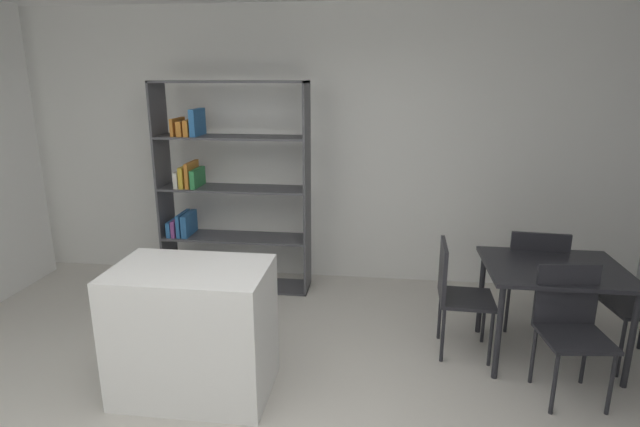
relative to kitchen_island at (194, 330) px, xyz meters
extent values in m
cube|color=white|center=(0.42, 2.23, 0.96)|extent=(6.99, 0.06, 2.83)
cube|color=white|center=(0.00, 0.00, 0.00)|extent=(1.03, 0.67, 0.91)
cube|color=#4C4C51|center=(-0.96, 1.81, 0.59)|extent=(0.02, 0.38, 2.09)
cube|color=#4C4C51|center=(0.51, 1.81, 0.59)|extent=(0.02, 0.38, 2.09)
cube|color=#4C4C51|center=(-0.23, 1.81, 1.62)|extent=(1.50, 0.38, 0.02)
cube|color=#4C4C51|center=(-0.23, 1.81, -0.45)|extent=(1.50, 0.38, 0.02)
cube|color=#4C4C51|center=(-0.23, 1.81, 0.08)|extent=(1.45, 0.38, 0.02)
cube|color=#4C4C51|center=(-0.23, 1.81, 0.59)|extent=(1.45, 0.38, 0.02)
cube|color=#4C4C51|center=(-0.23, 1.81, 1.10)|extent=(1.45, 0.38, 0.02)
cube|color=#2D6BAD|center=(-0.78, 1.81, -0.31)|extent=(0.05, 0.32, 0.25)
cube|color=silver|center=(-0.73, 1.81, -0.34)|extent=(0.03, 0.32, 0.19)
cube|color=#2D6BAD|center=(-0.89, 1.81, 0.16)|extent=(0.04, 0.32, 0.15)
cube|color=#8E4793|center=(-0.84, 1.81, 0.17)|extent=(0.04, 0.32, 0.17)
cube|color=#2D6BAD|center=(-0.79, 1.81, 0.20)|extent=(0.04, 0.32, 0.23)
cube|color=#2D6BAD|center=(-0.72, 1.81, 0.20)|extent=(0.06, 0.32, 0.23)
cube|color=silver|center=(-0.77, 1.81, 0.68)|extent=(0.04, 0.32, 0.16)
cube|color=gold|center=(-0.72, 1.81, 0.70)|extent=(0.05, 0.32, 0.21)
cube|color=orange|center=(-0.66, 1.81, 0.72)|extent=(0.04, 0.32, 0.25)
cube|color=#338E4C|center=(-0.60, 1.81, 0.69)|extent=(0.05, 0.32, 0.18)
cube|color=orange|center=(-0.77, 1.81, 1.19)|extent=(0.03, 0.32, 0.17)
cube|color=orange|center=(-0.70, 1.81, 1.18)|extent=(0.05, 0.32, 0.14)
cube|color=orange|center=(-0.63, 1.81, 1.19)|extent=(0.05, 0.32, 0.15)
cube|color=#2D6BAD|center=(-0.56, 1.81, 1.24)|extent=(0.06, 0.32, 0.26)
cube|color=#232328|center=(2.55, 0.75, 0.28)|extent=(1.01, 0.81, 0.03)
cylinder|color=#232328|center=(2.10, 0.41, -0.09)|extent=(0.04, 0.04, 0.73)
cylinder|color=#232328|center=(2.99, 0.41, -0.09)|extent=(0.04, 0.04, 0.73)
cylinder|color=#232328|center=(2.10, 1.10, -0.09)|extent=(0.04, 0.04, 0.73)
cylinder|color=#232328|center=(2.99, 1.10, -0.09)|extent=(0.04, 0.04, 0.73)
cube|color=#232328|center=(1.92, 0.75, 0.00)|extent=(0.43, 0.43, 0.03)
cube|color=#232328|center=(1.73, 0.76, 0.23)|extent=(0.05, 0.42, 0.43)
cylinder|color=#232328|center=(2.09, 0.57, -0.23)|extent=(0.03, 0.03, 0.44)
cylinder|color=#232328|center=(2.11, 0.93, -0.23)|extent=(0.03, 0.03, 0.44)
cylinder|color=#232328|center=(1.74, 0.58, -0.23)|extent=(0.03, 0.03, 0.44)
cylinder|color=#232328|center=(1.75, 0.94, -0.23)|extent=(0.03, 0.03, 0.44)
cube|color=#232328|center=(2.55, 1.28, 0.02)|extent=(0.49, 0.45, 0.03)
cube|color=#232328|center=(2.53, 1.09, 0.24)|extent=(0.46, 0.07, 0.42)
cylinder|color=#232328|center=(2.76, 1.44, -0.22)|extent=(0.03, 0.03, 0.47)
cylinder|color=#232328|center=(2.37, 1.47, -0.22)|extent=(0.03, 0.03, 0.47)
cylinder|color=#232328|center=(2.73, 1.09, -0.22)|extent=(0.03, 0.03, 0.47)
cylinder|color=#232328|center=(2.33, 1.13, -0.22)|extent=(0.03, 0.03, 0.47)
cube|color=#232328|center=(2.55, 0.23, 0.00)|extent=(0.47, 0.45, 0.03)
cube|color=#232328|center=(2.53, 0.42, 0.23)|extent=(0.42, 0.08, 0.44)
cylinder|color=#232328|center=(2.39, 0.03, -0.24)|extent=(0.03, 0.03, 0.44)
cylinder|color=#232328|center=(2.75, 0.07, -0.24)|extent=(0.03, 0.03, 0.44)
cylinder|color=#232328|center=(2.35, 0.38, -0.24)|extent=(0.03, 0.03, 0.44)
cylinder|color=#232328|center=(2.71, 0.42, -0.24)|extent=(0.03, 0.03, 0.44)
cube|color=#232328|center=(3.17, 0.75, 0.02)|extent=(0.51, 0.51, 0.03)
cylinder|color=#232328|center=(2.95, 0.93, -0.23)|extent=(0.03, 0.03, 0.46)
cylinder|color=#232328|center=(3.00, 0.53, -0.23)|extent=(0.03, 0.03, 0.46)
camera|label=1|loc=(1.25, -2.97, 1.68)|focal=28.34mm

